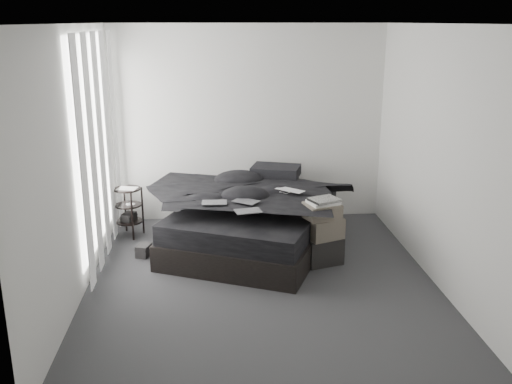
{
  "coord_description": "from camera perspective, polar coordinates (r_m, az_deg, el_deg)",
  "views": [
    {
      "loc": [
        -0.47,
        -5.41,
        2.63
      ],
      "look_at": [
        0.0,
        0.8,
        0.75
      ],
      "focal_mm": 40.0,
      "sensor_mm": 36.0,
      "label": 1
    }
  ],
  "objects": [
    {
      "name": "floor_books",
      "position": [
        6.77,
        -11.15,
        -5.77
      ],
      "size": [
        0.18,
        0.22,
        0.14
      ],
      "primitive_type": "cube",
      "rotation": [
        0.0,
        0.0,
        -0.29
      ],
      "color": "black",
      "rests_on": "floor"
    },
    {
      "name": "laptop",
      "position": [
        6.64,
        3.18,
        0.67
      ],
      "size": [
        0.41,
        0.4,
        0.03
      ],
      "primitive_type": "imported",
      "rotation": [
        0.0,
        0.0,
        -0.72
      ],
      "color": "silver",
      "rests_on": "duvet"
    },
    {
      "name": "comic_a",
      "position": [
        6.28,
        -4.2,
        -0.37
      ],
      "size": [
        0.28,
        0.18,
        0.01
      ],
      "primitive_type": "cube",
      "rotation": [
        0.0,
        0.0,
        -0.02
      ],
      "color": "black",
      "rests_on": "duvet"
    },
    {
      "name": "box_lower",
      "position": [
        6.49,
        6.56,
        -5.76
      ],
      "size": [
        0.49,
        0.43,
        0.3
      ],
      "primitive_type": "cube",
      "rotation": [
        0.0,
        0.0,
        0.31
      ],
      "color": "black",
      "rests_on": "floor"
    },
    {
      "name": "box_mid",
      "position": [
        6.39,
        6.75,
        -3.55
      ],
      "size": [
        0.47,
        0.43,
        0.23
      ],
      "primitive_type": "cube",
      "rotation": [
        0.0,
        0.0,
        0.38
      ],
      "color": "#635A4E",
      "rests_on": "box_lower"
    },
    {
      "name": "window_left",
      "position": [
        6.57,
        -15.8,
        4.93
      ],
      "size": [
        0.02,
        2.0,
        2.3
      ],
      "primitive_type": "cube",
      "color": "white",
      "rests_on": "wall_left"
    },
    {
      "name": "wall_left",
      "position": [
        5.73,
        -17.65,
        2.58
      ],
      "size": [
        0.01,
        4.2,
        2.6
      ],
      "primitive_type": "cube",
      "color": "silver",
      "rests_on": "ground"
    },
    {
      "name": "comic_c",
      "position": [
        5.98,
        -0.81,
        -1.09
      ],
      "size": [
        0.3,
        0.23,
        0.01
      ],
      "primitive_type": "cube",
      "rotation": [
        0.0,
        0.0,
        0.21
      ],
      "color": "black",
      "rests_on": "duvet"
    },
    {
      "name": "duvet",
      "position": [
        6.7,
        -0.36,
        -0.4
      ],
      "size": [
        2.19,
        2.33,
        0.25
      ],
      "primitive_type": "imported",
      "rotation": [
        0.0,
        0.0,
        -0.41
      ],
      "color": "black",
      "rests_on": "mattress"
    },
    {
      "name": "pillow_upper",
      "position": [
        7.46,
        1.99,
        2.11
      ],
      "size": [
        0.71,
        0.58,
        0.14
      ],
      "primitive_type": "cube",
      "rotation": [
        0.0,
        0.0,
        -0.3
      ],
      "color": "black",
      "rests_on": "pillow_lower"
    },
    {
      "name": "papers",
      "position": [
        7.26,
        -12.75,
        0.32
      ],
      "size": [
        0.27,
        0.23,
        0.01
      ],
      "primitive_type": "cube",
      "rotation": [
        0.0,
        0.0,
        -0.23
      ],
      "color": "white",
      "rests_on": "side_stand"
    },
    {
      "name": "wall_right",
      "position": [
        6.02,
        17.99,
        3.2
      ],
      "size": [
        0.01,
        4.2,
        2.6
      ],
      "primitive_type": "cube",
      "color": "silver",
      "rests_on": "ground"
    },
    {
      "name": "ceiling",
      "position": [
        5.43,
        0.67,
        16.49
      ],
      "size": [
        3.6,
        4.2,
        0.01
      ],
      "primitive_type": "cube",
      "color": "white",
      "rests_on": "ground"
    },
    {
      "name": "pillow_lower",
      "position": [
        7.54,
        1.5,
        1.15
      ],
      "size": [
        0.77,
        0.66,
        0.15
      ],
      "primitive_type": "cube",
      "rotation": [
        0.0,
        0.0,
        -0.41
      ],
      "color": "black",
      "rests_on": "mattress"
    },
    {
      "name": "curtain_left",
      "position": [
        6.57,
        -15.33,
        4.35
      ],
      "size": [
        0.06,
        2.12,
        2.48
      ],
      "primitive_type": "cube",
      "color": "white",
      "rests_on": "wall_left"
    },
    {
      "name": "wall_back",
      "position": [
        7.64,
        -0.74,
        6.77
      ],
      "size": [
        3.6,
        0.01,
        2.6
      ],
      "primitive_type": "cube",
      "color": "silver",
      "rests_on": "ground"
    },
    {
      "name": "wall_front",
      "position": [
        3.6,
        3.51,
        -4.9
      ],
      "size": [
        3.6,
        0.01,
        2.6
      ],
      "primitive_type": "cube",
      "color": "silver",
      "rests_on": "ground"
    },
    {
      "name": "comic_b",
      "position": [
        6.31,
        -1.01,
        -0.19
      ],
      "size": [
        0.33,
        0.3,
        0.01
      ],
      "primitive_type": "cube",
      "rotation": [
        0.0,
        0.0,
        -0.62
      ],
      "color": "black",
      "rests_on": "duvet"
    },
    {
      "name": "mattress",
      "position": [
        6.82,
        -0.21,
        -2.21
      ],
      "size": [
        2.27,
        2.55,
        0.23
      ],
      "primitive_type": "cube",
      "rotation": [
        0.0,
        0.0,
        -0.41
      ],
      "color": "black",
      "rests_on": "bed"
    },
    {
      "name": "art_book_white",
      "position": [
        6.3,
        6.73,
        -1.03
      ],
      "size": [
        0.38,
        0.34,
        0.03
      ],
      "primitive_type": "cube",
      "rotation": [
        0.0,
        0.0,
        0.31
      ],
      "color": "silver",
      "rests_on": "box_upper"
    },
    {
      "name": "box_upper",
      "position": [
        6.32,
        6.63,
        -1.87
      ],
      "size": [
        0.43,
        0.38,
        0.16
      ],
      "primitive_type": "cube",
      "rotation": [
        0.0,
        0.0,
        0.26
      ],
      "color": "#635A4E",
      "rests_on": "box_mid"
    },
    {
      "name": "art_book_snake",
      "position": [
        6.29,
        6.85,
        -0.78
      ],
      "size": [
        0.38,
        0.34,
        0.03
      ],
      "primitive_type": "cube",
      "rotation": [
        0.0,
        0.0,
        0.42
      ],
      "color": "silver",
      "rests_on": "art_book_white"
    },
    {
      "name": "bed",
      "position": [
        6.91,
        -0.21,
        -4.27
      ],
      "size": [
        2.36,
        2.63,
        0.29
      ],
      "primitive_type": "cube",
      "rotation": [
        0.0,
        0.0,
        -0.41
      ],
      "color": "black",
      "rests_on": "floor"
    },
    {
      "name": "floor",
      "position": [
        6.03,
        0.58,
        -9.04
      ],
      "size": [
        3.6,
        4.2,
        0.01
      ],
      "primitive_type": "cube",
      "color": "#363638",
      "rests_on": "ground"
    },
    {
      "name": "side_stand",
      "position": [
        7.36,
        -12.62,
        -2.0
      ],
      "size": [
        0.44,
        0.44,
        0.62
      ],
      "primitive_type": "cylinder",
      "rotation": [
        0.0,
        0.0,
        -0.41
      ],
      "color": "black",
      "rests_on": "floor"
    }
  ]
}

